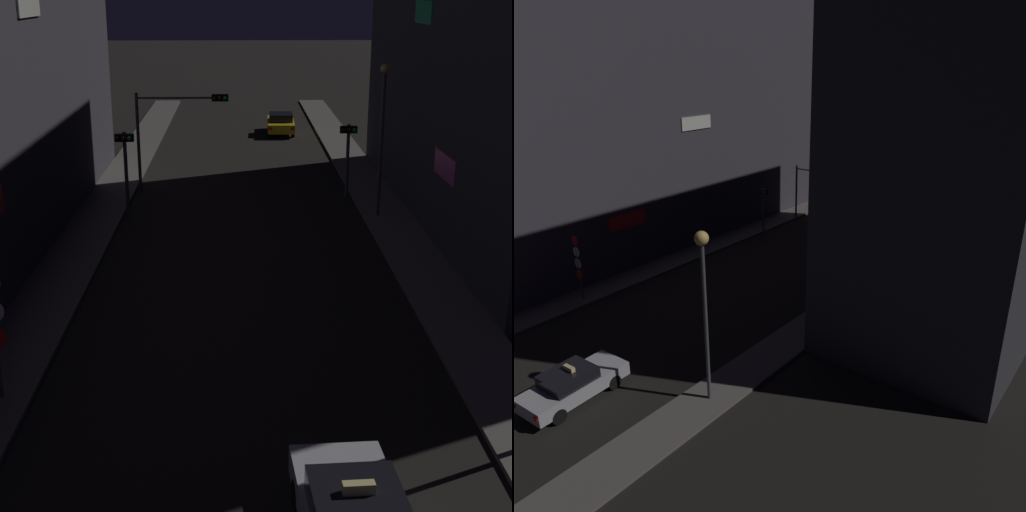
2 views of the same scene
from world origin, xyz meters
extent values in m
cube|color=#5B5651|center=(-6.33, 31.20, 0.07)|extent=(2.14, 66.40, 0.14)
cube|color=#5B5651|center=(6.33, 31.20, 0.07)|extent=(2.14, 66.40, 0.14)
cube|color=#3D3842|center=(-11.85, 23.47, 9.81)|extent=(8.89, 33.15, 19.62)
cube|color=red|center=(-7.36, 16.84, 3.53)|extent=(0.08, 2.80, 0.90)
cube|color=white|center=(-7.36, 23.47, 9.02)|extent=(0.08, 2.80, 0.90)
cube|color=#333338|center=(11.73, 27.89, 9.35)|extent=(8.65, 24.97, 18.69)
cube|color=#D859B2|center=(7.36, 22.89, 3.37)|extent=(0.08, 2.80, 0.90)
cube|color=#26CC66|center=(7.36, 27.89, 8.60)|extent=(0.08, 2.80, 0.90)
cube|color=#B7B7BC|center=(1.79, 6.55, 0.62)|extent=(2.05, 4.50, 0.60)
cube|color=black|center=(1.80, 6.35, 1.17)|extent=(1.70, 2.07, 0.50)
cube|color=red|center=(2.67, 4.38, 0.72)|extent=(0.24, 0.07, 0.16)
cylinder|color=black|center=(0.92, 7.86, 0.32)|extent=(0.26, 0.65, 0.64)
cylinder|color=black|center=(2.51, 7.96, 0.32)|extent=(0.26, 0.65, 0.64)
cylinder|color=black|center=(1.07, 5.14, 0.32)|extent=(0.26, 0.65, 0.64)
cylinder|color=black|center=(2.67, 5.23, 0.32)|extent=(0.26, 0.65, 0.64)
cube|color=#F4E08C|center=(1.80, 6.45, 1.52)|extent=(0.57, 0.21, 0.20)
cube|color=yellow|center=(2.77, 48.61, 0.62)|extent=(1.93, 4.45, 0.60)
cube|color=black|center=(2.77, 48.41, 1.17)|extent=(1.64, 2.03, 0.50)
cube|color=red|center=(1.96, 46.41, 0.72)|extent=(0.24, 0.07, 0.16)
cube|color=red|center=(3.46, 46.37, 0.72)|extent=(0.24, 0.07, 0.16)
cylinder|color=black|center=(2.02, 50.00, 0.32)|extent=(0.24, 0.65, 0.64)
cylinder|color=black|center=(3.62, 49.95, 0.32)|extent=(0.24, 0.65, 0.64)
cylinder|color=black|center=(1.93, 47.27, 0.32)|extent=(0.24, 0.65, 0.64)
cylinder|color=black|center=(3.53, 47.22, 0.32)|extent=(0.24, 0.65, 0.64)
cylinder|color=#47474C|center=(-5.01, 32.60, 2.42)|extent=(0.16, 0.16, 4.83)
cylinder|color=#47474C|center=(-3.02, 32.60, 4.58)|extent=(3.98, 0.10, 0.10)
cube|color=black|center=(-1.03, 32.60, 4.58)|extent=(0.80, 0.28, 0.32)
sphere|color=#3F0C0C|center=(-1.28, 32.42, 4.58)|extent=(0.20, 0.20, 0.20)
sphere|color=#3F2D0C|center=(-1.03, 32.42, 4.58)|extent=(0.20, 0.20, 0.20)
sphere|color=#19E54C|center=(-0.78, 32.42, 4.58)|extent=(0.20, 0.20, 0.20)
cylinder|color=#47474C|center=(-5.01, 28.04, 1.89)|extent=(0.16, 0.16, 3.78)
cube|color=black|center=(-5.01, 28.04, 3.53)|extent=(0.80, 0.28, 0.32)
sphere|color=#3F0C0C|center=(-5.26, 27.87, 3.53)|extent=(0.20, 0.20, 0.20)
sphere|color=#3F2D0C|center=(-5.01, 27.87, 3.53)|extent=(0.20, 0.20, 0.20)
sphere|color=#19E54C|center=(-4.76, 27.87, 3.53)|extent=(0.20, 0.20, 0.20)
cylinder|color=#47474C|center=(5.01, 31.41, 1.75)|extent=(0.16, 0.16, 3.50)
cube|color=black|center=(5.01, 31.41, 3.25)|extent=(0.80, 0.28, 0.32)
sphere|color=#3F0C0C|center=(4.76, 31.24, 3.25)|extent=(0.20, 0.20, 0.20)
sphere|color=#3F2D0C|center=(5.01, 31.24, 3.25)|extent=(0.20, 0.20, 0.20)
sphere|color=#19E54C|center=(5.26, 31.24, 3.25)|extent=(0.20, 0.20, 0.20)
cylinder|color=#47474C|center=(-5.98, 12.16, 2.03)|extent=(0.10, 0.10, 3.78)
cylinder|color=red|center=(-5.98, 12.14, 3.77)|extent=(0.56, 0.03, 0.56)
cylinder|color=white|center=(-5.98, 12.14, 3.09)|extent=(0.57, 0.03, 0.57)
cylinder|color=white|center=(-5.98, 12.14, 2.39)|extent=(0.59, 0.03, 0.59)
cylinder|color=red|center=(-5.98, 12.14, 1.70)|extent=(0.59, 0.03, 0.59)
cylinder|color=#47474C|center=(6.38, 9.85, 3.53)|extent=(0.16, 0.16, 6.77)
sphere|color=#F9C666|center=(6.38, 9.85, 7.19)|extent=(0.55, 0.55, 0.55)
cylinder|color=#47474C|center=(5.88, 27.73, 3.16)|extent=(0.16, 0.16, 6.04)
sphere|color=#F9C666|center=(5.88, 27.73, 6.38)|extent=(0.40, 0.40, 0.40)
camera|label=1|loc=(-0.20, -4.51, 9.51)|focal=54.06mm
camera|label=2|loc=(19.24, -2.83, 13.49)|focal=36.22mm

